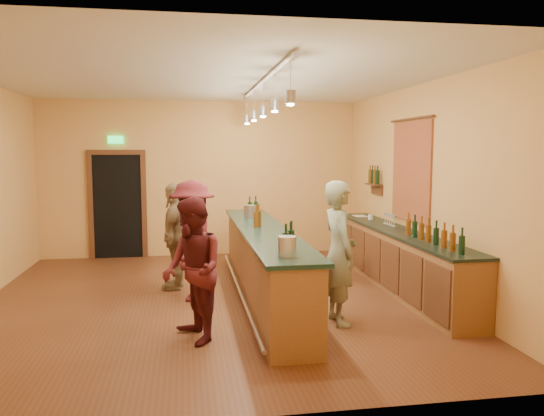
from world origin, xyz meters
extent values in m
plane|color=#5D2F1A|center=(0.00, 0.00, 0.00)|extent=(7.00, 7.00, 0.00)
cube|color=silver|center=(0.00, 0.00, 3.20)|extent=(6.50, 7.00, 0.02)
cube|color=#D8A151|center=(0.00, 3.50, 1.60)|extent=(6.50, 0.02, 3.20)
cube|color=#D8A151|center=(0.00, -3.50, 1.60)|extent=(6.50, 0.02, 3.20)
cube|color=#D8A151|center=(3.25, 0.00, 1.60)|extent=(0.02, 7.00, 3.20)
cube|color=black|center=(-1.70, 3.48, 1.05)|extent=(0.95, 0.06, 2.10)
cube|color=#4E2917|center=(-2.22, 3.46, 1.05)|extent=(0.10, 0.08, 2.10)
cube|color=#4E2917|center=(-1.18, 3.46, 1.05)|extent=(0.10, 0.08, 2.10)
cube|color=#4E2917|center=(-1.70, 3.46, 2.15)|extent=(1.15, 0.08, 0.10)
cube|color=#19E54C|center=(-1.70, 3.45, 2.40)|extent=(0.30, 0.04, 0.15)
cube|color=maroon|center=(3.23, 0.40, 1.85)|extent=(0.03, 1.40, 1.60)
cube|color=#4E2917|center=(3.16, 1.90, 1.55)|extent=(0.16, 0.55, 0.03)
cube|color=#4E2917|center=(3.23, 1.90, 1.45)|extent=(0.03, 0.55, 0.18)
cube|color=brown|center=(2.97, 0.20, 0.45)|extent=(0.55, 4.50, 0.90)
cube|color=black|center=(2.97, 0.20, 0.92)|extent=(0.60, 4.55, 0.04)
cylinder|color=silver|center=(2.97, 1.50, 0.99)|extent=(0.09, 0.09, 0.09)
cube|color=silver|center=(2.94, 2.00, 0.95)|extent=(0.22, 0.30, 0.01)
cube|color=brown|center=(0.78, 0.00, 0.50)|extent=(0.60, 5.00, 1.00)
cube|color=#132B26|center=(0.78, 0.00, 1.02)|extent=(0.70, 5.10, 0.05)
cylinder|color=silver|center=(0.42, 0.00, 0.15)|extent=(0.05, 5.00, 0.05)
cylinder|color=silver|center=(0.73, -2.10, 1.16)|extent=(0.20, 0.20, 0.22)
cylinder|color=silver|center=(0.73, 1.20, 1.16)|extent=(0.20, 0.20, 0.22)
cube|color=silver|center=(0.78, 0.00, 3.14)|extent=(0.06, 4.60, 0.05)
cylinder|color=silver|center=(0.78, -2.00, 2.95)|extent=(0.01, 0.01, 0.35)
cylinder|color=#A5A5AD|center=(0.78, -2.00, 2.75)|extent=(0.11, 0.11, 0.14)
cylinder|color=#FFEABF|center=(0.78, -2.00, 2.67)|extent=(0.08, 0.08, 0.02)
cylinder|color=silver|center=(0.78, -1.00, 2.95)|extent=(0.01, 0.01, 0.35)
cylinder|color=#A5A5AD|center=(0.78, -1.00, 2.75)|extent=(0.11, 0.11, 0.14)
cylinder|color=#FFEABF|center=(0.78, -1.00, 2.67)|extent=(0.08, 0.08, 0.02)
cylinder|color=silver|center=(0.78, 0.00, 2.95)|extent=(0.01, 0.01, 0.35)
cylinder|color=#A5A5AD|center=(0.78, 0.00, 2.75)|extent=(0.11, 0.11, 0.14)
cylinder|color=#FFEABF|center=(0.78, 0.00, 2.67)|extent=(0.08, 0.08, 0.02)
cylinder|color=silver|center=(0.78, 1.00, 2.95)|extent=(0.01, 0.01, 0.35)
cylinder|color=#A5A5AD|center=(0.78, 1.00, 2.75)|extent=(0.11, 0.11, 0.14)
cylinder|color=#FFEABF|center=(0.78, 1.00, 2.67)|extent=(0.08, 0.08, 0.02)
cylinder|color=silver|center=(0.78, 2.00, 2.95)|extent=(0.01, 0.01, 0.35)
cylinder|color=#A5A5AD|center=(0.78, 2.00, 2.75)|extent=(0.11, 0.11, 0.14)
cylinder|color=#FFEABF|center=(0.78, 2.00, 2.67)|extent=(0.08, 0.08, 0.02)
imported|color=gray|center=(1.56, -1.27, 0.91)|extent=(0.47, 0.69, 1.81)
imported|color=#59191E|center=(-0.27, -1.63, 0.83)|extent=(0.85, 0.96, 1.66)
imported|color=#997A51|center=(-0.51, 0.81, 0.85)|extent=(0.55, 1.04, 1.69)
imported|color=#59191E|center=(-0.25, 0.12, 0.88)|extent=(0.86, 1.24, 1.76)
cylinder|color=#B0724F|center=(2.25, 0.82, 0.62)|extent=(0.31, 0.31, 0.04)
cylinder|color=#B0724F|center=(2.37, 0.82, 0.30)|extent=(0.04, 0.04, 0.60)
cylinder|color=#B0724F|center=(2.19, 0.92, 0.30)|extent=(0.04, 0.04, 0.60)
cylinder|color=#B0724F|center=(2.19, 0.71, 0.30)|extent=(0.04, 0.04, 0.60)
camera|label=1|loc=(-0.34, -7.60, 2.18)|focal=35.00mm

